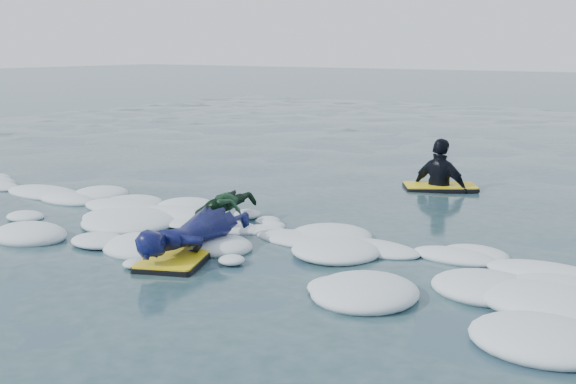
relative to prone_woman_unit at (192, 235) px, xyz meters
The scene contains 5 objects.
ground 0.38m from the prone_woman_unit, 73.18° to the right, with size 120.00×120.00×0.00m, color #1B3643.
foam_band 0.78m from the prone_woman_unit, 83.07° to the left, with size 12.00×3.10×0.30m, color silver, non-canonical shape.
prone_woman_unit is the anchor object (origin of this frame).
prone_child_unit 1.27m from the prone_woman_unit, 113.19° to the left, with size 0.65×1.17×0.41m.
waiting_rider_unit 4.96m from the prone_woman_unit, 80.79° to the left, with size 1.25×1.11×1.65m.
Camera 1 is at (4.91, -5.27, 2.20)m, focal length 45.00 mm.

